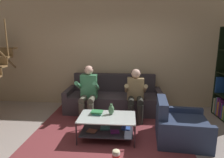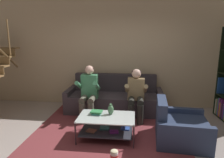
{
  "view_description": "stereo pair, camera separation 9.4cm",
  "coord_description": "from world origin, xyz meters",
  "px_view_note": "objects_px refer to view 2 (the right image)",
  "views": [
    {
      "loc": [
        0.3,
        -3.03,
        1.92
      ],
      "look_at": [
        -0.06,
        0.98,
        1.05
      ],
      "focal_mm": 32.0,
      "sensor_mm": 36.0,
      "label": 1
    },
    {
      "loc": [
        0.39,
        -3.02,
        1.92
      ],
      "look_at": [
        -0.06,
        0.98,
        1.05
      ],
      "focal_mm": 32.0,
      "sensor_mm": 36.0,
      "label": 2
    }
  ],
  "objects_px": {
    "vase": "(111,109)",
    "popcorn_tub": "(114,155)",
    "armchair": "(179,128)",
    "coffee_table": "(107,124)",
    "person_seated_right": "(136,93)",
    "person_seated_left": "(89,90)",
    "book_stack": "(96,112)",
    "couch": "(114,99)"
  },
  "relations": [
    {
      "from": "book_stack",
      "to": "armchair",
      "type": "relative_size",
      "value": 0.23
    },
    {
      "from": "person_seated_left",
      "to": "popcorn_tub",
      "type": "distance_m",
      "value": 1.9
    },
    {
      "from": "couch",
      "to": "popcorn_tub",
      "type": "height_order",
      "value": "couch"
    },
    {
      "from": "book_stack",
      "to": "popcorn_tub",
      "type": "height_order",
      "value": "book_stack"
    },
    {
      "from": "person_seated_right",
      "to": "coffee_table",
      "type": "relative_size",
      "value": 1.12
    },
    {
      "from": "person_seated_right",
      "to": "book_stack",
      "type": "xyz_separation_m",
      "value": [
        -0.76,
        -0.85,
        -0.17
      ]
    },
    {
      "from": "coffee_table",
      "to": "vase",
      "type": "relative_size",
      "value": 5.04
    },
    {
      "from": "person_seated_left",
      "to": "book_stack",
      "type": "relative_size",
      "value": 5.36
    },
    {
      "from": "couch",
      "to": "coffee_table",
      "type": "height_order",
      "value": "couch"
    },
    {
      "from": "person_seated_left",
      "to": "coffee_table",
      "type": "distance_m",
      "value": 1.16
    },
    {
      "from": "vase",
      "to": "armchair",
      "type": "height_order",
      "value": "armchair"
    },
    {
      "from": "vase",
      "to": "book_stack",
      "type": "bearing_deg",
      "value": -174.54
    },
    {
      "from": "person_seated_right",
      "to": "armchair",
      "type": "bearing_deg",
      "value": -48.02
    },
    {
      "from": "couch",
      "to": "vase",
      "type": "xyz_separation_m",
      "value": [
        0.07,
        -1.35,
        0.23
      ]
    },
    {
      "from": "person_seated_right",
      "to": "armchair",
      "type": "relative_size",
      "value": 1.18
    },
    {
      "from": "couch",
      "to": "vase",
      "type": "relative_size",
      "value": 11.6
    },
    {
      "from": "person_seated_left",
      "to": "couch",
      "type": "bearing_deg",
      "value": 43.55
    },
    {
      "from": "book_stack",
      "to": "armchair",
      "type": "xyz_separation_m",
      "value": [
        1.56,
        -0.04,
        -0.22
      ]
    },
    {
      "from": "coffee_table",
      "to": "popcorn_tub",
      "type": "distance_m",
      "value": 0.76
    },
    {
      "from": "person_seated_left",
      "to": "person_seated_right",
      "type": "distance_m",
      "value": 1.1
    },
    {
      "from": "person_seated_right",
      "to": "vase",
      "type": "bearing_deg",
      "value": -120.39
    },
    {
      "from": "person_seated_right",
      "to": "popcorn_tub",
      "type": "xyz_separation_m",
      "value": [
        -0.33,
        -1.63,
        -0.56
      ]
    },
    {
      "from": "person_seated_left",
      "to": "armchair",
      "type": "distance_m",
      "value": 2.14
    },
    {
      "from": "couch",
      "to": "popcorn_tub",
      "type": "bearing_deg",
      "value": -84.29
    },
    {
      "from": "coffee_table",
      "to": "book_stack",
      "type": "xyz_separation_m",
      "value": [
        -0.21,
        0.09,
        0.19
      ]
    },
    {
      "from": "person_seated_right",
      "to": "popcorn_tub",
      "type": "height_order",
      "value": "person_seated_right"
    },
    {
      "from": "vase",
      "to": "person_seated_right",
      "type": "bearing_deg",
      "value": 59.61
    },
    {
      "from": "coffee_table",
      "to": "armchair",
      "type": "bearing_deg",
      "value": 1.92
    },
    {
      "from": "vase",
      "to": "armchair",
      "type": "bearing_deg",
      "value": -3.11
    },
    {
      "from": "book_stack",
      "to": "popcorn_tub",
      "type": "distance_m",
      "value": 0.97
    },
    {
      "from": "vase",
      "to": "popcorn_tub",
      "type": "distance_m",
      "value": 0.94
    },
    {
      "from": "coffee_table",
      "to": "popcorn_tub",
      "type": "height_order",
      "value": "coffee_table"
    },
    {
      "from": "person_seated_left",
      "to": "vase",
      "type": "xyz_separation_m",
      "value": [
        0.62,
        -0.83,
        -0.14
      ]
    },
    {
      "from": "vase",
      "to": "person_seated_left",
      "type": "bearing_deg",
      "value": 126.65
    },
    {
      "from": "popcorn_tub",
      "to": "armchair",
      "type": "bearing_deg",
      "value": 33.27
    },
    {
      "from": "person_seated_right",
      "to": "armchair",
      "type": "xyz_separation_m",
      "value": [
        0.8,
        -0.89,
        -0.39
      ]
    },
    {
      "from": "person_seated_right",
      "to": "coffee_table",
      "type": "distance_m",
      "value": 1.14
    },
    {
      "from": "person_seated_left",
      "to": "vase",
      "type": "height_order",
      "value": "person_seated_left"
    },
    {
      "from": "popcorn_tub",
      "to": "coffee_table",
      "type": "bearing_deg",
      "value": 106.83
    },
    {
      "from": "person_seated_left",
      "to": "person_seated_right",
      "type": "bearing_deg",
      "value": -0.31
    },
    {
      "from": "armchair",
      "to": "popcorn_tub",
      "type": "relative_size",
      "value": 5.29
    },
    {
      "from": "couch",
      "to": "coffee_table",
      "type": "relative_size",
      "value": 2.3
    }
  ]
}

